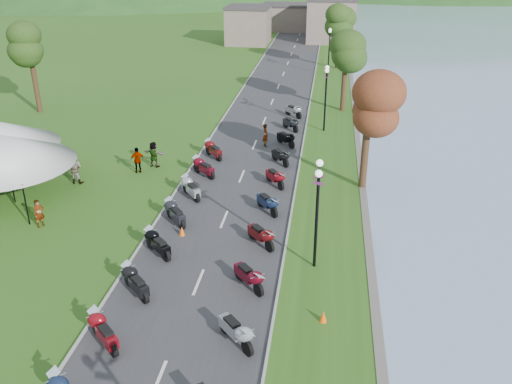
{
  "coord_description": "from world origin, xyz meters",
  "views": [
    {
      "loc": [
        5.21,
        -3.45,
        13.6
      ],
      "look_at": [
        1.61,
        22.97,
        1.3
      ],
      "focal_mm": 38.0,
      "sensor_mm": 36.0,
      "label": 1
    }
  ],
  "objects_px": {
    "pedestrian_b": "(77,183)",
    "pedestrian_a": "(42,226)",
    "pedestrian_c": "(39,177)",
    "vendor_tent_main": "(3,168)"
  },
  "relations": [
    {
      "from": "pedestrian_b",
      "to": "pedestrian_a",
      "type": "bearing_deg",
      "value": 98.02
    },
    {
      "from": "vendor_tent_main",
      "to": "pedestrian_b",
      "type": "bearing_deg",
      "value": 45.51
    },
    {
      "from": "pedestrian_b",
      "to": "pedestrian_c",
      "type": "bearing_deg",
      "value": -7.88
    },
    {
      "from": "pedestrian_b",
      "to": "pedestrian_c",
      "type": "distance_m",
      "value": 2.79
    },
    {
      "from": "pedestrian_c",
      "to": "pedestrian_b",
      "type": "bearing_deg",
      "value": 49.63
    },
    {
      "from": "pedestrian_a",
      "to": "pedestrian_c",
      "type": "height_order",
      "value": "pedestrian_c"
    },
    {
      "from": "vendor_tent_main",
      "to": "pedestrian_c",
      "type": "xyz_separation_m",
      "value": [
        0.05,
        3.31,
        -2.0
      ]
    },
    {
      "from": "vendor_tent_main",
      "to": "pedestrian_b",
      "type": "distance_m",
      "value": 4.47
    },
    {
      "from": "pedestrian_a",
      "to": "pedestrian_c",
      "type": "relative_size",
      "value": 0.88
    },
    {
      "from": "pedestrian_a",
      "to": "vendor_tent_main",
      "type": "bearing_deg",
      "value": 82.12
    }
  ]
}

